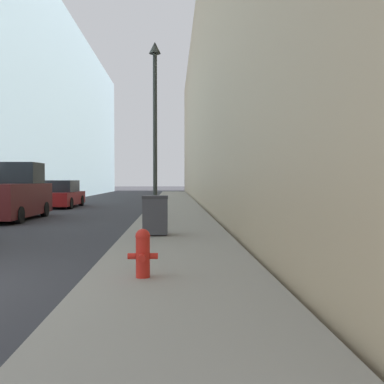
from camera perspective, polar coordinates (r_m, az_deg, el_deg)
The scene contains 7 objects.
sidewalk_right at distance 23.92m, azimuth -2.30°, elevation -2.06°, with size 2.86×60.00×0.16m.
building_right_stone at distance 33.25m, azimuth 10.99°, elevation 11.36°, with size 12.00×60.00×14.50m.
fire_hydrant at distance 6.48m, azimuth -6.58°, elevation -7.94°, with size 0.45×0.34×0.73m.
trash_bin at distance 11.32m, azimuth -4.92°, elevation -3.05°, with size 0.67×0.61×1.04m.
lamppost at distance 15.55m, azimuth -4.95°, elevation 10.12°, with size 0.41×0.41×6.37m.
pickup_truck at distance 18.90m, azimuth -23.11°, elevation -0.41°, with size 2.16×5.08×2.35m.
parked_sedan_near at distance 26.31m, azimuth -17.08°, elevation -0.38°, with size 1.98×4.71×1.59m.
Camera 1 is at (4.57, -5.87, 1.62)m, focal length 40.00 mm.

